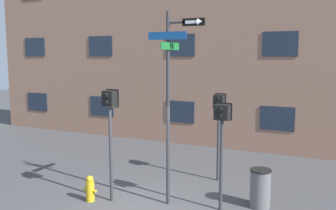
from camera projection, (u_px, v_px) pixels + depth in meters
street_sign_pole at (171, 92)px, 9.14m from camera, size 1.44×1.01×4.80m
pedestrian_signal_left at (110, 115)px, 9.44m from camera, size 0.36×0.40×2.91m
pedestrian_signal_right at (222, 126)px, 8.89m from camera, size 0.41×0.40×2.63m
pedestrian_signal_across at (219, 113)px, 11.06m from camera, size 0.35×0.40×2.64m
fire_hydrant at (90, 189)px, 9.68m from camera, size 0.38×0.22×0.68m
trash_bin at (260, 188)px, 9.27m from camera, size 0.53×0.53×0.97m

